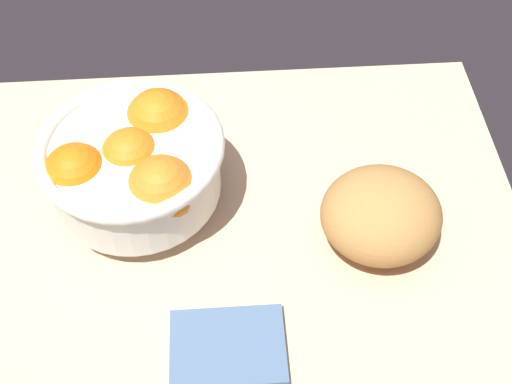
% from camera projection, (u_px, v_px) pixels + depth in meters
% --- Properties ---
extents(ground_plane, '(0.73, 0.57, 0.03)m').
position_uv_depth(ground_plane, '(223.00, 238.00, 0.80)').
color(ground_plane, '#D6B390').
extents(fruit_bowl, '(0.22, 0.22, 0.12)m').
position_uv_depth(fruit_bowl, '(134.00, 163.00, 0.76)').
color(fruit_bowl, white).
rests_on(fruit_bowl, ground).
extents(bread_loaf, '(0.15, 0.15, 0.09)m').
position_uv_depth(bread_loaf, '(381.00, 215.00, 0.75)').
color(bread_loaf, '#B88244').
rests_on(bread_loaf, ground).
extents(napkin_folded, '(0.12, 0.09, 0.01)m').
position_uv_depth(napkin_folded, '(232.00, 347.00, 0.69)').
color(napkin_folded, slate).
rests_on(napkin_folded, ground).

